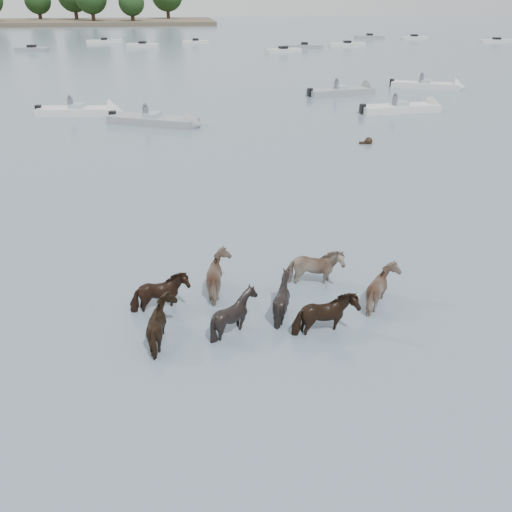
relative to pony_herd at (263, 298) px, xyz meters
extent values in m
plane|color=slate|center=(-0.35, -0.18, -0.39)|extent=(400.00, 400.00, 0.00)
imported|color=black|center=(-2.57, 0.50, -0.02)|extent=(1.61, 1.06, 1.25)
imported|color=gray|center=(-0.94, 1.17, 0.01)|extent=(1.47, 1.59, 1.31)
imported|color=black|center=(0.46, -0.16, -0.01)|extent=(1.49, 1.44, 1.27)
imported|color=#7E6A55|center=(1.60, 1.19, 0.03)|extent=(1.66, 0.90, 1.35)
imported|color=black|center=(-2.44, -0.92, -0.02)|extent=(1.42, 1.53, 1.25)
imported|color=black|center=(-0.81, -0.73, 0.00)|extent=(1.26, 1.15, 1.29)
imported|color=black|center=(1.28, -1.14, 0.01)|extent=(1.65, 1.00, 1.30)
imported|color=#796452|center=(3.12, -0.12, -0.01)|extent=(1.26, 1.41, 1.26)
sphere|color=black|center=(8.29, 15.89, -0.27)|extent=(0.44, 0.44, 0.44)
cube|color=black|center=(8.04, 15.89, -0.37)|extent=(0.50, 0.22, 0.18)
cube|color=silver|center=(-8.37, 26.02, -0.19)|extent=(5.32, 2.24, 0.55)
cone|color=silver|center=(-5.81, 25.70, -0.19)|extent=(1.10, 1.70, 1.60)
cube|color=#99ADB7|center=(-8.37, 26.02, 0.16)|extent=(0.94, 1.21, 0.35)
cube|color=black|center=(-10.93, 26.35, -0.04)|extent=(0.39, 0.39, 0.60)
cylinder|color=#595966|center=(-8.77, 26.02, 0.36)|extent=(0.36, 0.36, 0.70)
sphere|color=#595966|center=(-8.77, 26.02, 0.81)|extent=(0.24, 0.24, 0.24)
cube|color=gray|center=(-3.33, 22.32, -0.19)|extent=(5.76, 3.92, 0.55)
cone|color=gray|center=(-0.81, 21.08, -0.19)|extent=(1.51, 1.83, 1.60)
cube|color=#99ADB7|center=(-3.33, 22.32, 0.16)|extent=(1.21, 1.36, 0.35)
cube|color=black|center=(-5.86, 23.56, -0.04)|extent=(0.47, 0.47, 0.60)
cylinder|color=#595966|center=(-3.73, 22.32, 0.36)|extent=(0.36, 0.36, 0.70)
sphere|color=#595966|center=(-3.73, 22.32, 0.81)|extent=(0.24, 0.24, 0.24)
cube|color=gray|center=(11.28, 31.19, -0.19)|extent=(5.68, 2.72, 0.55)
cone|color=gray|center=(13.95, 31.76, -0.19)|extent=(1.22, 1.75, 1.60)
cube|color=#99ADB7|center=(11.28, 31.19, 0.16)|extent=(1.02, 1.26, 0.35)
cube|color=black|center=(8.61, 30.61, -0.04)|extent=(0.42, 0.42, 0.60)
cylinder|color=#595966|center=(10.88, 31.19, 0.36)|extent=(0.36, 0.36, 0.70)
sphere|color=#595966|center=(10.88, 31.19, 0.81)|extent=(0.24, 0.24, 0.24)
cube|color=silver|center=(13.23, 23.80, -0.19)|extent=(5.57, 2.06, 0.55)
cone|color=silver|center=(15.95, 24.03, -0.19)|extent=(1.03, 1.67, 1.60)
cube|color=#99ADB7|center=(13.23, 23.80, 0.16)|extent=(0.89, 1.18, 0.35)
cube|color=black|center=(10.52, 23.57, -0.04)|extent=(0.38, 0.38, 0.60)
cylinder|color=#595966|center=(12.83, 23.80, 0.36)|extent=(0.36, 0.36, 0.70)
sphere|color=#595966|center=(12.83, 23.80, 0.81)|extent=(0.24, 0.24, 0.24)
cube|color=silver|center=(19.35, 33.26, -0.19)|extent=(5.73, 3.95, 0.55)
cone|color=silver|center=(21.85, 32.00, -0.19)|extent=(1.52, 1.83, 1.60)
cube|color=#99ADB7|center=(19.35, 33.26, 0.16)|extent=(1.22, 1.36, 0.35)
cube|color=black|center=(16.85, 34.52, -0.04)|extent=(0.47, 0.47, 0.60)
cylinder|color=#595966|center=(18.95, 33.26, 0.36)|extent=(0.36, 0.36, 0.70)
sphere|color=#595966|center=(18.95, 33.26, 0.81)|extent=(0.24, 0.24, 0.24)
cube|color=gray|center=(-21.53, 72.68, -0.17)|extent=(4.91, 2.68, 0.60)
cube|color=black|center=(-21.53, 72.68, 0.21)|extent=(1.23, 1.23, 0.50)
cube|color=silver|center=(-12.90, 85.17, -0.17)|extent=(5.86, 2.48, 0.60)
cube|color=black|center=(-12.90, 85.17, 0.21)|extent=(1.16, 1.16, 0.50)
cube|color=silver|center=(-6.32, 76.87, -0.17)|extent=(5.02, 2.55, 0.60)
cube|color=black|center=(-6.32, 76.87, 0.21)|extent=(1.20, 1.20, 0.50)
cube|color=silver|center=(1.91, 81.46, -0.17)|extent=(4.25, 1.64, 0.60)
cube|color=black|center=(1.91, 81.46, 0.21)|extent=(1.03, 1.03, 0.50)
cube|color=silver|center=(13.21, 65.35, -0.17)|extent=(5.36, 3.26, 0.60)
cube|color=black|center=(13.21, 65.35, 0.21)|extent=(1.29, 1.29, 0.50)
cube|color=gray|center=(17.61, 71.46, -0.17)|extent=(5.75, 2.65, 0.60)
cube|color=black|center=(17.61, 71.46, 0.21)|extent=(1.19, 1.19, 0.50)
cube|color=silver|center=(24.82, 73.46, -0.17)|extent=(5.71, 1.75, 0.60)
cube|color=black|center=(24.82, 73.46, 0.21)|extent=(1.04, 1.04, 0.50)
cube|color=gray|center=(33.77, 88.93, -0.17)|extent=(5.28, 1.70, 0.60)
cube|color=black|center=(33.77, 88.93, 0.21)|extent=(1.04, 1.04, 0.50)
cube|color=silver|center=(40.85, 85.48, -0.17)|extent=(4.71, 1.76, 0.60)
cube|color=black|center=(40.85, 85.48, 0.21)|extent=(1.06, 1.06, 0.50)
cube|color=silver|center=(51.32, 76.47, -0.17)|extent=(5.74, 1.79, 0.60)
cube|color=black|center=(51.32, 76.47, 0.21)|extent=(1.05, 1.05, 0.50)
cylinder|color=#382619|center=(-37.60, 157.02, 1.18)|extent=(1.00, 1.00, 3.13)
sphere|color=black|center=(-37.60, 157.02, 5.27)|extent=(6.96, 6.96, 6.96)
cylinder|color=#382619|center=(-27.48, 154.42, 1.56)|extent=(1.00, 1.00, 3.88)
cylinder|color=#382619|center=(-21.73, 144.53, 1.41)|extent=(1.00, 1.00, 3.59)
cylinder|color=#382619|center=(-11.61, 143.35, 1.09)|extent=(1.00, 1.00, 2.95)
sphere|color=black|center=(-11.61, 143.35, 4.94)|extent=(6.55, 6.55, 6.55)
cylinder|color=#382619|center=(-2.46, 156.82, 1.57)|extent=(1.00, 1.00, 3.92)
camera|label=1|loc=(-1.85, -11.34, 6.85)|focal=37.30mm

